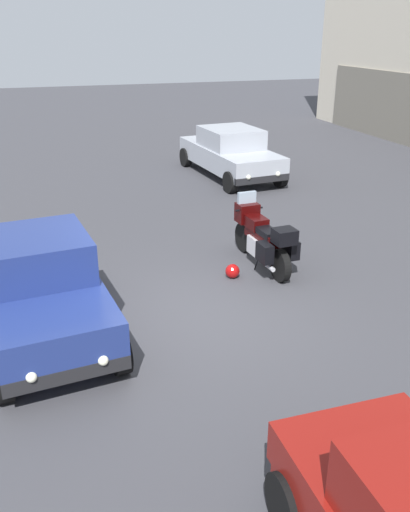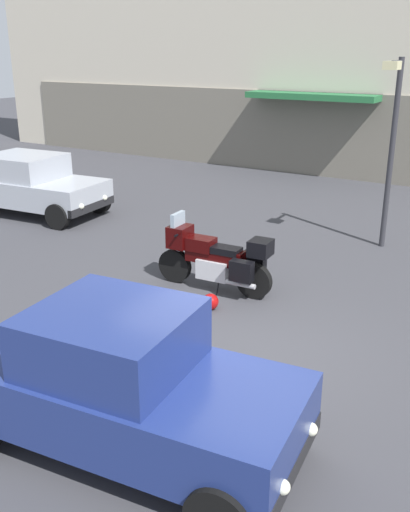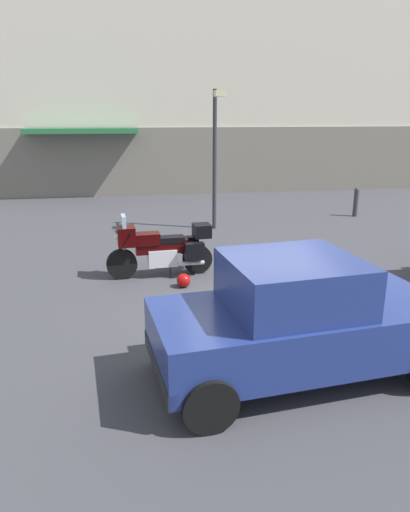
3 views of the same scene
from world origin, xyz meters
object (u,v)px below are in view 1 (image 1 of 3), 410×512
motorcycle (262,237)px  car_hatchback_near (42,288)px  car_sedan_far (230,152)px  helmet (232,271)px

motorcycle → car_hatchback_near: size_ratio=0.57×
car_sedan_far → motorcycle: bearing=-20.5°
motorcycle → car_hatchback_near: bearing=104.6°
helmet → motorcycle: bearing=115.0°
helmet → car_hatchback_near: car_hatchback_near is taller
car_sedan_far → car_hatchback_near: bearing=-41.7°
car_hatchback_near → car_sedan_far: (-8.46, 6.24, -0.03)m
helmet → car_sedan_far: size_ratio=0.06×
motorcycle → car_hatchback_near: (1.41, -4.32, 0.19)m
car_hatchback_near → motorcycle: bearing=102.1°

